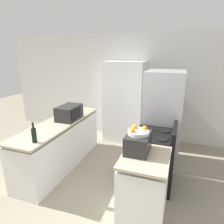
# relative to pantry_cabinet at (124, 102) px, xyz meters

# --- Properties ---
(ground_plane) EXTENTS (14.00, 14.00, 0.00)m
(ground_plane) POSITION_rel_pantry_cabinet_xyz_m (0.07, -2.78, -0.98)
(ground_plane) COLOR gray
(wall_back) EXTENTS (7.00, 0.06, 2.60)m
(wall_back) POSITION_rel_pantry_cabinet_xyz_m (0.07, 0.34, 0.32)
(wall_back) COLOR silver
(wall_back) RESTS_ON ground_plane
(counter_left) EXTENTS (0.60, 2.20, 0.90)m
(counter_left) POSITION_rel_pantry_cabinet_xyz_m (-0.81, -1.58, -0.54)
(counter_left) COLOR silver
(counter_left) RESTS_ON ground_plane
(counter_right) EXTENTS (0.60, 0.76, 0.90)m
(counter_right) POSITION_rel_pantry_cabinet_xyz_m (0.96, -2.30, -0.54)
(counter_right) COLOR silver
(counter_right) RESTS_ON ground_plane
(pantry_cabinet) EXTENTS (0.95, 0.60, 1.96)m
(pantry_cabinet) POSITION_rel_pantry_cabinet_xyz_m (0.00, 0.00, 0.00)
(pantry_cabinet) COLOR white
(pantry_cabinet) RESTS_ON ground_plane
(stove) EXTENTS (0.66, 0.72, 1.06)m
(stove) POSITION_rel_pantry_cabinet_xyz_m (0.98, -1.53, -0.52)
(stove) COLOR black
(stove) RESTS_ON ground_plane
(refrigerator) EXTENTS (0.72, 0.75, 1.84)m
(refrigerator) POSITION_rel_pantry_cabinet_xyz_m (1.01, -0.76, -0.06)
(refrigerator) COLOR #B7B7BC
(refrigerator) RESTS_ON ground_plane
(microwave) EXTENTS (0.35, 0.53, 0.27)m
(microwave) POSITION_rel_pantry_cabinet_xyz_m (-0.71, -1.36, 0.06)
(microwave) COLOR black
(microwave) RESTS_ON counter_left
(wine_bottle) EXTENTS (0.07, 0.07, 0.31)m
(wine_bottle) POSITION_rel_pantry_cabinet_xyz_m (-0.64, -2.43, 0.04)
(wine_bottle) COLOR black
(wine_bottle) RESTS_ON counter_left
(toaster_oven) EXTENTS (0.30, 0.43, 0.25)m
(toaster_oven) POSITION_rel_pantry_cabinet_xyz_m (0.83, -2.20, 0.05)
(toaster_oven) COLOR black
(toaster_oven) RESTS_ON counter_right
(fruit_bowl) EXTENTS (0.28, 0.28, 0.10)m
(fruit_bowl) POSITION_rel_pantry_cabinet_xyz_m (0.83, -2.20, 0.20)
(fruit_bowl) COLOR silver
(fruit_bowl) RESTS_ON toaster_oven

